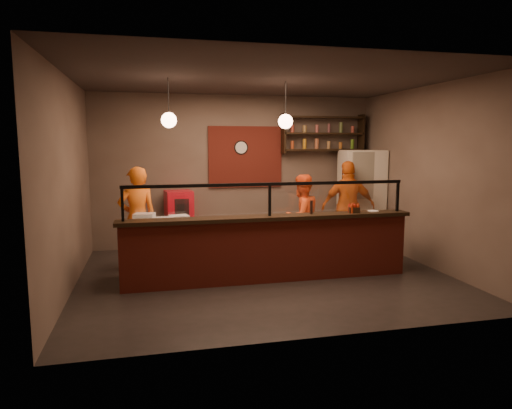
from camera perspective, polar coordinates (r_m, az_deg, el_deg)
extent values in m
plane|color=black|center=(7.69, 1.10, -8.89)|extent=(6.00, 6.00, 0.00)
plane|color=#342C28|center=(7.44, 1.16, 15.45)|extent=(6.00, 6.00, 0.00)
plane|color=#68584C|center=(9.83, -2.50, 4.21)|extent=(6.00, 0.00, 6.00)
plane|color=#68584C|center=(7.26, -22.49, 2.40)|extent=(0.00, 5.00, 5.00)
plane|color=#68584C|center=(8.64, 20.81, 3.24)|extent=(0.00, 5.00, 5.00)
plane|color=#68584C|center=(5.03, 8.22, 0.81)|extent=(6.00, 0.00, 6.00)
cube|color=maroon|center=(9.83, -1.32, 5.96)|extent=(1.60, 0.04, 1.30)
cube|color=maroon|center=(7.28, 1.69, -5.77)|extent=(4.60, 0.25, 1.00)
cube|color=black|center=(7.18, 1.71, -1.66)|extent=(4.70, 0.37, 0.06)
cube|color=gray|center=(7.77, 0.74, -5.48)|extent=(4.60, 0.75, 0.85)
cube|color=silver|center=(7.68, 0.74, -2.21)|extent=(4.60, 0.75, 0.05)
cube|color=white|center=(7.14, 1.72, 0.56)|extent=(4.40, 0.02, 0.50)
cube|color=black|center=(7.11, 1.73, 2.56)|extent=(4.50, 0.05, 0.05)
cube|color=black|center=(6.91, -16.36, 0.02)|extent=(0.04, 0.04, 0.50)
cube|color=black|center=(7.14, 1.72, 0.56)|extent=(0.04, 0.04, 0.50)
cube|color=black|center=(8.00, 17.27, 0.99)|extent=(0.04, 0.04, 0.50)
cube|color=black|center=(10.17, 8.33, 6.79)|extent=(1.80, 0.28, 0.04)
cube|color=black|center=(10.17, 8.37, 8.76)|extent=(1.80, 0.28, 0.04)
cube|color=black|center=(10.19, 8.41, 10.73)|extent=(1.80, 0.28, 0.04)
cube|color=black|center=(9.88, 3.45, 8.86)|extent=(0.04, 0.28, 0.85)
cube|color=black|center=(10.54, 12.97, 8.61)|extent=(0.04, 0.28, 0.85)
cylinder|color=black|center=(9.80, -1.89, 7.13)|extent=(0.30, 0.04, 0.30)
cylinder|color=black|center=(7.38, -10.90, 13.03)|extent=(0.01, 0.01, 0.60)
sphere|color=#FFB78C|center=(7.36, -10.83, 10.32)|extent=(0.24, 0.24, 0.24)
cylinder|color=black|center=(7.71, 3.73, 12.92)|extent=(0.01, 0.01, 0.60)
sphere|color=#FFB78C|center=(7.68, 3.71, 10.32)|extent=(0.24, 0.24, 0.24)
imported|color=orange|center=(8.18, -14.62, -1.68)|extent=(0.73, 0.56, 1.80)
imported|color=#D74214|center=(8.61, 5.68, -1.62)|extent=(0.96, 0.86, 1.62)
imported|color=#D35B13|center=(9.33, 11.46, -0.30)|extent=(1.13, 0.60, 1.85)
cube|color=beige|center=(10.07, 12.97, 0.81)|extent=(0.96, 0.91, 2.05)
cube|color=red|center=(9.44, -9.58, -2.03)|extent=(0.59, 0.55, 1.24)
cylinder|color=white|center=(7.47, -2.79, -2.26)|extent=(0.57, 0.57, 0.01)
cube|color=white|center=(7.43, -9.59, -1.89)|extent=(0.34, 0.29, 0.15)
cube|color=silver|center=(7.65, -13.78, -1.67)|extent=(0.37, 0.33, 0.16)
cube|color=white|center=(7.18, -11.61, -2.24)|extent=(0.32, 0.26, 0.15)
cylinder|color=yellow|center=(7.44, -8.65, -2.18)|extent=(0.35, 0.24, 0.06)
cube|color=black|center=(7.66, 12.13, -0.66)|extent=(0.19, 0.16, 0.09)
cylinder|color=black|center=(7.41, 6.92, -0.33)|extent=(0.06, 0.06, 0.22)
cylinder|color=silver|center=(7.88, 14.44, -0.80)|extent=(0.21, 0.21, 0.01)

